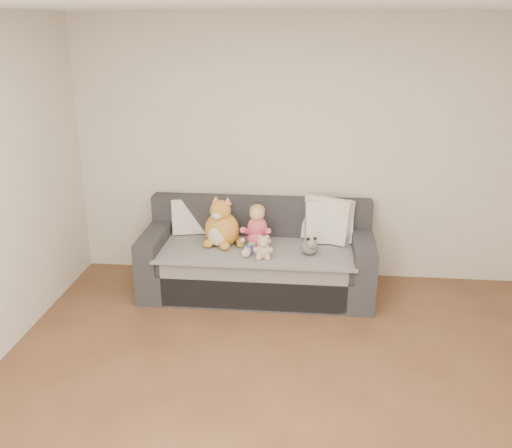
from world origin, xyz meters
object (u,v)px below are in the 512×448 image
at_px(toddler, 257,230).
at_px(sippy_cup, 250,248).
at_px(teddy_bear, 263,249).
at_px(sofa, 258,260).
at_px(plush_cat, 221,227).

xyz_separation_m(toddler, sippy_cup, (-0.05, -0.17, -0.11)).
relative_size(toddler, teddy_bear, 1.83).
relative_size(sofa, sippy_cup, 18.79).
bearing_deg(teddy_bear, sofa, 99.68).
height_order(sofa, teddy_bear, sofa).
bearing_deg(plush_cat, toddler, 10.43).
distance_m(toddler, plush_cat, 0.34).
bearing_deg(sippy_cup, plush_cat, 145.77).
bearing_deg(toddler, teddy_bear, -71.85).
relative_size(sofa, teddy_bear, 9.49).
distance_m(sofa, toddler, 0.35).
bearing_deg(toddler, sippy_cup, -104.75).
bearing_deg(sofa, plush_cat, -173.33).
distance_m(teddy_bear, sippy_cup, 0.17).
bearing_deg(teddy_bear, plush_cat, 141.29).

